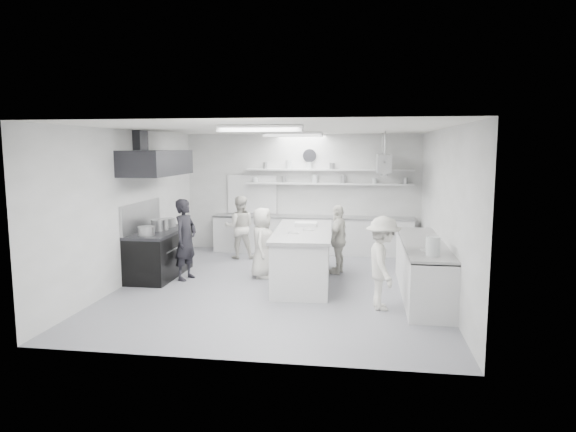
# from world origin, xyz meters

# --- Properties ---
(floor) EXTENTS (6.00, 7.00, 0.02)m
(floor) POSITION_xyz_m (0.00, 0.00, -0.01)
(floor) COLOR #90909B
(floor) RESTS_ON ground
(ceiling) EXTENTS (6.00, 7.00, 0.02)m
(ceiling) POSITION_xyz_m (0.00, 0.00, 3.01)
(ceiling) COLOR silver
(ceiling) RESTS_ON wall_back
(wall_back) EXTENTS (6.00, 0.04, 3.00)m
(wall_back) POSITION_xyz_m (0.00, 3.50, 1.50)
(wall_back) COLOR silver
(wall_back) RESTS_ON floor
(wall_front) EXTENTS (6.00, 0.04, 3.00)m
(wall_front) POSITION_xyz_m (0.00, -3.50, 1.50)
(wall_front) COLOR silver
(wall_front) RESTS_ON floor
(wall_left) EXTENTS (0.04, 7.00, 3.00)m
(wall_left) POSITION_xyz_m (-3.00, 0.00, 1.50)
(wall_left) COLOR silver
(wall_left) RESTS_ON floor
(wall_right) EXTENTS (0.04, 7.00, 3.00)m
(wall_right) POSITION_xyz_m (3.00, 0.00, 1.50)
(wall_right) COLOR silver
(wall_right) RESTS_ON floor
(stove) EXTENTS (0.80, 1.80, 0.90)m
(stove) POSITION_xyz_m (-2.60, 0.40, 0.45)
(stove) COLOR black
(stove) RESTS_ON floor
(exhaust_hood) EXTENTS (0.85, 2.00, 0.50)m
(exhaust_hood) POSITION_xyz_m (-2.60, 0.40, 2.35)
(exhaust_hood) COLOR #28282C
(exhaust_hood) RESTS_ON wall_left
(back_counter) EXTENTS (5.00, 0.60, 0.92)m
(back_counter) POSITION_xyz_m (0.30, 3.20, 0.46)
(back_counter) COLOR silver
(back_counter) RESTS_ON floor
(shelf_lower) EXTENTS (4.20, 0.26, 0.04)m
(shelf_lower) POSITION_xyz_m (0.70, 3.37, 1.75)
(shelf_lower) COLOR silver
(shelf_lower) RESTS_ON wall_back
(shelf_upper) EXTENTS (4.20, 0.26, 0.04)m
(shelf_upper) POSITION_xyz_m (0.70, 3.37, 2.10)
(shelf_upper) COLOR silver
(shelf_upper) RESTS_ON wall_back
(pass_through_window) EXTENTS (1.30, 0.04, 1.00)m
(pass_through_window) POSITION_xyz_m (-1.30, 3.48, 1.45)
(pass_through_window) COLOR black
(pass_through_window) RESTS_ON wall_back
(wall_clock) EXTENTS (0.32, 0.05, 0.32)m
(wall_clock) POSITION_xyz_m (0.20, 3.46, 2.45)
(wall_clock) COLOR white
(wall_clock) RESTS_ON wall_back
(right_counter) EXTENTS (0.74, 3.30, 0.94)m
(right_counter) POSITION_xyz_m (2.65, -0.20, 0.47)
(right_counter) COLOR silver
(right_counter) RESTS_ON floor
(pot_rack) EXTENTS (0.30, 1.60, 0.40)m
(pot_rack) POSITION_xyz_m (2.00, 2.40, 2.30)
(pot_rack) COLOR #A4A5A7
(pot_rack) RESTS_ON ceiling
(light_fixture_front) EXTENTS (1.30, 0.25, 0.10)m
(light_fixture_front) POSITION_xyz_m (0.00, -1.80, 2.94)
(light_fixture_front) COLOR silver
(light_fixture_front) RESTS_ON ceiling
(light_fixture_rear) EXTENTS (1.30, 0.25, 0.10)m
(light_fixture_rear) POSITION_xyz_m (0.00, 1.80, 2.94)
(light_fixture_rear) COLOR silver
(light_fixture_rear) RESTS_ON ceiling
(prep_island) EXTENTS (1.17, 2.78, 1.01)m
(prep_island) POSITION_xyz_m (0.41, 0.36, 0.50)
(prep_island) COLOR silver
(prep_island) RESTS_ON floor
(stove_pot) EXTENTS (0.35, 0.35, 0.28)m
(stove_pot) POSITION_xyz_m (-2.60, 0.46, 1.05)
(stove_pot) COLOR #A4A5A7
(stove_pot) RESTS_ON stove
(cook_stove) EXTENTS (0.53, 0.68, 1.64)m
(cook_stove) POSITION_xyz_m (-1.96, 0.23, 0.82)
(cook_stove) COLOR black
(cook_stove) RESTS_ON floor
(cook_back) EXTENTS (0.84, 0.72, 1.51)m
(cook_back) POSITION_xyz_m (-1.36, 2.32, 0.76)
(cook_back) COLOR silver
(cook_back) RESTS_ON floor
(cook_island_left) EXTENTS (0.46, 0.71, 1.44)m
(cook_island_left) POSITION_xyz_m (-0.47, 0.62, 0.72)
(cook_island_left) COLOR silver
(cook_island_left) RESTS_ON floor
(cook_island_right) EXTENTS (0.57, 0.92, 1.46)m
(cook_island_right) POSITION_xyz_m (1.06, 1.20, 0.73)
(cook_island_right) COLOR silver
(cook_island_right) RESTS_ON floor
(cook_right) EXTENTS (0.70, 1.07, 1.55)m
(cook_right) POSITION_xyz_m (1.90, -1.12, 0.77)
(cook_right) COLOR silver
(cook_right) RESTS_ON floor
(bowl_island_a) EXTENTS (0.24, 0.24, 0.06)m
(bowl_island_a) POSITION_xyz_m (0.52, 0.37, 1.03)
(bowl_island_a) COLOR #A4A5A7
(bowl_island_a) RESTS_ON prep_island
(bowl_island_b) EXTENTS (0.23, 0.23, 0.07)m
(bowl_island_b) POSITION_xyz_m (0.26, -0.09, 1.04)
(bowl_island_b) COLOR silver
(bowl_island_b) RESTS_ON prep_island
(bowl_right) EXTENTS (0.30, 0.30, 0.06)m
(bowl_right) POSITION_xyz_m (2.63, -1.04, 0.97)
(bowl_right) COLOR silver
(bowl_right) RESTS_ON right_counter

